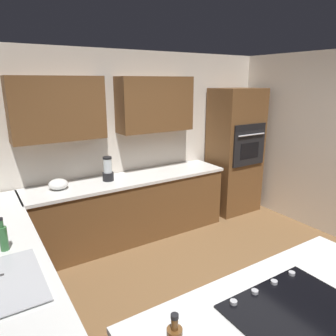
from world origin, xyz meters
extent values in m
plane|color=brown|center=(0.00, 0.00, 0.00)|extent=(14.00, 14.00, 0.00)
cube|color=silver|center=(0.00, -2.10, 1.30)|extent=(6.00, 0.10, 2.60)
cube|color=brown|center=(-0.40, -1.88, 1.87)|extent=(1.10, 0.34, 0.76)
cube|color=brown|center=(0.95, -1.88, 1.87)|extent=(1.10, 0.34, 0.76)
cube|color=brown|center=(0.10, -1.72, 0.43)|extent=(2.80, 0.60, 0.86)
cube|color=silver|center=(0.10, -1.72, 0.88)|extent=(2.84, 0.64, 0.04)
cube|color=brown|center=(1.82, -0.55, 0.43)|extent=(0.60, 2.90, 0.86)
cube|color=silver|center=(0.42, 1.15, 0.88)|extent=(1.95, 0.95, 0.04)
cube|color=brown|center=(-1.85, -1.72, 1.04)|extent=(0.80, 0.60, 2.08)
cube|color=black|center=(-1.85, -1.41, 1.15)|extent=(0.66, 0.03, 0.56)
cube|color=black|center=(-1.85, -1.39, 1.11)|extent=(0.40, 0.01, 0.26)
cube|color=black|center=(-1.85, -1.41, 1.48)|extent=(0.66, 0.02, 0.11)
cylinder|color=silver|center=(-1.85, -1.37, 1.37)|extent=(0.56, 0.02, 0.02)
cube|color=#515456|center=(1.82, -0.21, 0.91)|extent=(0.40, 0.30, 0.02)
cube|color=#515456|center=(1.82, 0.13, 0.91)|extent=(0.40, 0.30, 0.02)
cube|color=#B7BABF|center=(1.82, -0.04, 0.92)|extent=(0.46, 0.70, 0.01)
cube|color=black|center=(0.42, 1.15, 0.91)|extent=(0.76, 0.56, 0.01)
cylinder|color=#B2B2B7|center=(0.15, 0.92, 0.92)|extent=(0.04, 0.04, 0.02)
cylinder|color=#B2B2B7|center=(0.33, 0.92, 0.92)|extent=(0.04, 0.04, 0.02)
cylinder|color=#B2B2B7|center=(0.51, 0.92, 0.92)|extent=(0.04, 0.04, 0.02)
cylinder|color=#B2B2B7|center=(0.69, 0.92, 0.92)|extent=(0.04, 0.04, 0.02)
cylinder|color=black|center=(0.40, -1.77, 0.96)|extent=(0.15, 0.15, 0.11)
cylinder|color=silver|center=(0.40, -1.77, 1.10)|extent=(0.11, 0.11, 0.19)
cylinder|color=black|center=(0.40, -1.77, 1.21)|extent=(0.12, 0.12, 0.03)
ellipsoid|color=white|center=(1.05, -1.77, 0.96)|extent=(0.23, 0.23, 0.13)
cylinder|color=#336B38|center=(1.77, -0.52, 1.00)|extent=(0.06, 0.06, 0.20)
cylinder|color=#336B38|center=(1.77, -0.52, 1.13)|extent=(0.03, 0.03, 0.06)
cylinder|color=black|center=(1.77, -0.52, 1.17)|extent=(0.03, 0.03, 0.02)
cylinder|color=brown|center=(1.21, 1.06, 1.12)|extent=(0.03, 0.03, 0.06)
cylinder|color=black|center=(1.21, 1.06, 1.16)|extent=(0.04, 0.04, 0.02)
camera|label=1|loc=(1.87, 2.05, 2.19)|focal=33.56mm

